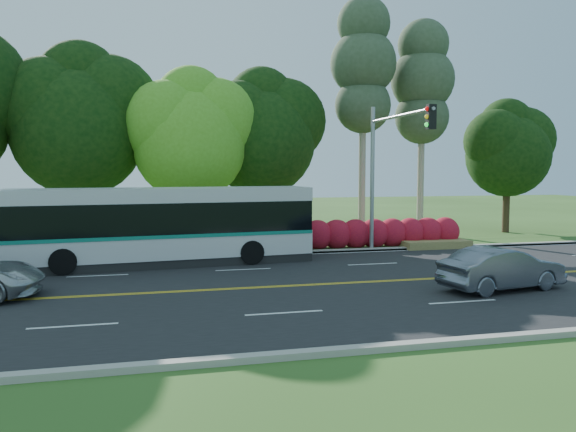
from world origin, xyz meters
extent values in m
plane|color=#2C4E1A|center=(0.00, 0.00, 0.00)|extent=(120.00, 120.00, 0.00)
cube|color=black|center=(0.00, 0.00, 0.01)|extent=(60.00, 14.00, 0.02)
cube|color=#A09B90|center=(0.00, 7.15, 0.07)|extent=(60.00, 0.30, 0.15)
cube|color=#A09B90|center=(0.00, -7.15, 0.07)|extent=(60.00, 0.30, 0.15)
cube|color=#2C4E1A|center=(0.00, 9.00, 0.05)|extent=(60.00, 4.00, 0.10)
cube|color=gold|center=(0.00, -0.08, 0.02)|extent=(57.00, 0.10, 0.00)
cube|color=gold|center=(0.00, 0.08, 0.02)|extent=(57.00, 0.10, 0.00)
cube|color=silver|center=(-6.00, -3.50, 0.02)|extent=(2.20, 0.12, 0.00)
cube|color=silver|center=(-0.50, -3.50, 0.02)|extent=(2.20, 0.12, 0.00)
cube|color=silver|center=(5.00, -3.50, 0.02)|extent=(2.20, 0.12, 0.00)
cube|color=silver|center=(-6.00, 3.50, 0.02)|extent=(2.20, 0.12, 0.00)
cube|color=silver|center=(-0.50, 3.50, 0.02)|extent=(2.20, 0.12, 0.00)
cube|color=silver|center=(5.00, 3.50, 0.02)|extent=(2.20, 0.12, 0.00)
cube|color=silver|center=(10.50, 3.50, 0.02)|extent=(2.20, 0.12, 0.00)
cube|color=silver|center=(0.00, 6.85, 0.02)|extent=(57.00, 0.12, 0.00)
cube|color=silver|center=(0.00, -6.85, 0.02)|extent=(57.00, 0.12, 0.00)
cylinder|color=black|center=(-7.50, 12.00, 1.80)|extent=(0.44, 0.44, 3.60)
sphere|color=black|center=(-7.50, 12.00, 5.91)|extent=(6.60, 6.60, 6.60)
sphere|color=black|center=(-6.02, 12.30, 7.23)|extent=(5.28, 5.28, 5.28)
sphere|color=black|center=(-8.82, 11.80, 7.06)|extent=(4.95, 4.95, 4.95)
sphere|color=black|center=(-7.40, 12.40, 8.38)|extent=(4.29, 4.29, 4.29)
cylinder|color=black|center=(-2.00, 11.00, 1.62)|extent=(0.44, 0.44, 3.24)
sphere|color=#569B20|center=(-2.00, 11.00, 5.27)|extent=(5.80, 5.80, 5.80)
sphere|color=#569B20|center=(-0.69, 11.30, 6.43)|extent=(4.64, 4.64, 4.64)
sphere|color=#569B20|center=(-3.16, 10.80, 6.29)|extent=(4.35, 4.35, 4.35)
sphere|color=#569B20|center=(-1.90, 11.40, 7.45)|extent=(3.77, 3.77, 3.77)
cylinder|color=black|center=(2.00, 12.50, 1.71)|extent=(0.44, 0.44, 3.42)
sphere|color=black|center=(2.00, 12.50, 5.52)|extent=(6.00, 6.00, 6.00)
sphere|color=black|center=(3.35, 12.80, 6.72)|extent=(4.80, 4.80, 4.80)
sphere|color=black|center=(0.80, 12.30, 6.57)|extent=(4.50, 4.50, 4.50)
sphere|color=black|center=(2.10, 12.90, 7.77)|extent=(3.90, 3.90, 3.90)
cylinder|color=#AA9B89|center=(8.00, 12.50, 4.90)|extent=(0.40, 0.40, 9.80)
sphere|color=#384C2F|center=(8.00, 12.50, 7.70)|extent=(3.23, 3.23, 3.23)
sphere|color=#384C2F|center=(8.00, 12.50, 10.08)|extent=(3.80, 3.80, 3.80)
sphere|color=#384C2F|center=(8.00, 12.50, 12.32)|extent=(3.04, 3.04, 3.04)
cylinder|color=#AA9B89|center=(12.00, 13.00, 4.55)|extent=(0.40, 0.40, 9.10)
sphere|color=#384C2F|center=(12.00, 13.00, 7.15)|extent=(3.23, 3.23, 3.23)
sphere|color=#384C2F|center=(12.00, 13.00, 9.36)|extent=(3.80, 3.80, 3.80)
sphere|color=#384C2F|center=(12.00, 13.00, 11.44)|extent=(3.04, 3.04, 3.04)
cylinder|color=black|center=(18.00, 13.00, 1.53)|extent=(0.44, 0.44, 3.06)
sphere|color=black|center=(18.00, 13.00, 4.88)|extent=(5.20, 5.20, 5.20)
sphere|color=black|center=(19.17, 13.30, 5.92)|extent=(4.16, 4.16, 4.16)
sphere|color=black|center=(16.96, 12.80, 5.79)|extent=(3.90, 3.90, 3.90)
sphere|color=black|center=(18.10, 13.40, 6.83)|extent=(3.38, 3.38, 3.38)
sphere|color=maroon|center=(3.00, 8.20, 0.75)|extent=(1.50, 1.50, 1.50)
sphere|color=maroon|center=(4.00, 8.20, 0.75)|extent=(1.50, 1.50, 1.50)
sphere|color=maroon|center=(5.00, 8.20, 0.75)|extent=(1.50, 1.50, 1.50)
sphere|color=maroon|center=(6.00, 8.20, 0.75)|extent=(1.50, 1.50, 1.50)
sphere|color=maroon|center=(7.00, 8.20, 0.75)|extent=(1.50, 1.50, 1.50)
sphere|color=maroon|center=(8.00, 8.20, 0.75)|extent=(1.50, 1.50, 1.50)
sphere|color=maroon|center=(9.00, 8.20, 0.75)|extent=(1.50, 1.50, 1.50)
sphere|color=maroon|center=(10.00, 8.20, 0.75)|extent=(1.50, 1.50, 1.50)
sphere|color=maroon|center=(11.00, 8.20, 0.75)|extent=(1.50, 1.50, 1.50)
cube|color=olive|center=(10.00, 7.40, 0.20)|extent=(3.50, 1.40, 0.40)
cylinder|color=#909498|center=(6.50, 7.30, 3.50)|extent=(0.20, 0.20, 7.00)
cylinder|color=#909498|center=(6.50, 4.30, 6.30)|extent=(0.14, 6.00, 0.14)
cube|color=black|center=(6.50, 1.50, 6.00)|extent=(0.32, 0.28, 0.95)
sphere|color=red|center=(6.33, 1.50, 6.30)|extent=(0.18, 0.18, 0.18)
sphere|color=yellow|center=(6.33, 1.50, 6.00)|extent=(0.18, 0.18, 0.18)
sphere|color=#19D833|center=(6.33, 1.50, 5.70)|extent=(0.18, 0.18, 0.18)
cube|color=silver|center=(-3.48, 5.49, 0.88)|extent=(12.42, 3.71, 1.01)
cube|color=black|center=(-3.48, 5.49, 2.02)|extent=(12.36, 3.75, 1.26)
cube|color=silver|center=(-3.48, 5.49, 2.94)|extent=(12.42, 3.71, 0.57)
cube|color=#0D7865|center=(-3.48, 5.49, 1.33)|extent=(12.36, 3.76, 0.14)
cube|color=black|center=(-9.54, 4.93, 2.11)|extent=(0.28, 2.39, 1.74)
cube|color=#19E54C|center=(-9.53, 4.93, 3.09)|extent=(0.19, 1.56, 0.22)
cube|color=black|center=(-3.48, 5.49, 0.20)|extent=(12.41, 3.61, 0.36)
cylinder|color=black|center=(-7.27, 3.91, 0.53)|extent=(1.04, 0.38, 1.02)
cylinder|color=black|center=(-7.49, 6.34, 0.53)|extent=(1.04, 0.38, 1.02)
cylinder|color=black|center=(0.04, 4.59, 0.53)|extent=(1.04, 0.38, 1.02)
cylinder|color=black|center=(-0.18, 7.01, 0.53)|extent=(1.04, 0.38, 1.02)
imported|color=#575D69|center=(7.15, -2.30, 0.72)|extent=(4.46, 2.18, 1.41)
camera|label=1|loc=(-4.03, -18.31, 3.95)|focal=35.00mm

